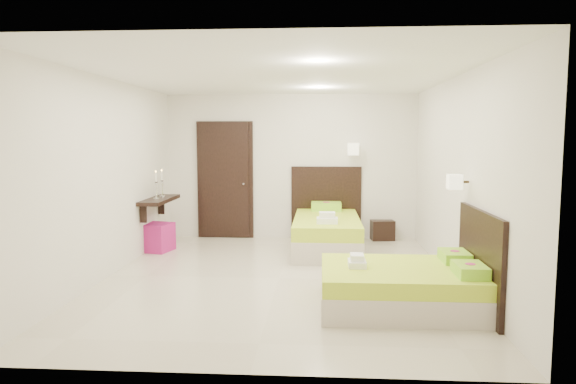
# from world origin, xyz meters

# --- Properties ---
(floor) EXTENTS (5.50, 5.50, 0.00)m
(floor) POSITION_xyz_m (0.00, 0.00, 0.00)
(floor) COLOR beige
(floor) RESTS_ON ground
(bed_single) EXTENTS (1.26, 2.10, 1.73)m
(bed_single) POSITION_xyz_m (0.64, 1.78, 0.31)
(bed_single) COLOR #BDB2A1
(bed_single) RESTS_ON ground
(bed_double) EXTENTS (1.70, 1.45, 1.40)m
(bed_double) POSITION_xyz_m (1.48, -1.08, 0.26)
(bed_double) COLOR #BDB2A1
(bed_double) RESTS_ON ground
(nightstand) EXTENTS (0.44, 0.40, 0.36)m
(nightstand) POSITION_xyz_m (1.64, 2.68, 0.18)
(nightstand) COLOR black
(nightstand) RESTS_ON ground
(ottoman) EXTENTS (0.54, 0.54, 0.45)m
(ottoman) POSITION_xyz_m (-2.11, 1.50, 0.22)
(ottoman) COLOR #99145F
(ottoman) RESTS_ON ground
(door) EXTENTS (1.02, 0.15, 2.14)m
(door) POSITION_xyz_m (-1.20, 2.70, 1.05)
(door) COLOR black
(door) RESTS_ON ground
(console_shelf) EXTENTS (0.35, 1.20, 0.78)m
(console_shelf) POSITION_xyz_m (-2.08, 1.60, 0.82)
(console_shelf) COLOR black
(console_shelf) RESTS_ON ground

